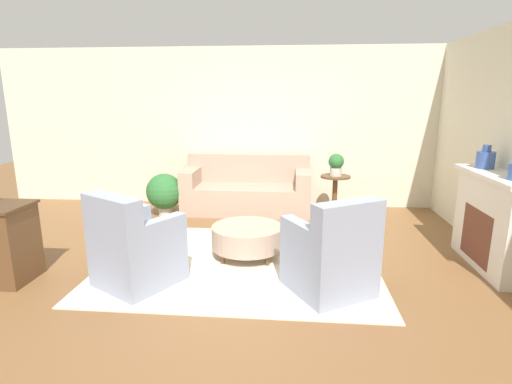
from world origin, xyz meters
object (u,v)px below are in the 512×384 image
at_px(armchair_right, 332,257).
at_px(potted_plant_floor, 164,192).
at_px(couch, 247,191).
at_px(side_table, 335,190).
at_px(ottoman_table, 247,236).
at_px(vase_mantel_near, 486,159).
at_px(potted_plant_on_side_table, 336,164).
at_px(armchair_left, 134,250).

xyz_separation_m(armchair_right, potted_plant_floor, (-2.52, 2.53, 0.01)).
relative_size(couch, side_table, 3.09).
distance_m(ottoman_table, side_table, 2.22).
height_order(couch, armchair_right, armchair_right).
xyz_separation_m(couch, ottoman_table, (0.24, -2.06, -0.09)).
relative_size(ottoman_table, vase_mantel_near, 3.15).
bearing_deg(potted_plant_on_side_table, vase_mantel_near, -44.19).
height_order(armchair_right, potted_plant_on_side_table, potted_plant_on_side_table).
height_order(vase_mantel_near, potted_plant_floor, vase_mantel_near).
xyz_separation_m(ottoman_table, side_table, (1.24, 1.82, 0.20)).
bearing_deg(armchair_left, armchair_right, 0.00).
height_order(couch, vase_mantel_near, vase_mantel_near).
distance_m(vase_mantel_near, potted_plant_floor, 4.68).
height_order(armchair_left, ottoman_table, armchair_left).
bearing_deg(ottoman_table, potted_plant_floor, 133.47).
distance_m(potted_plant_on_side_table, potted_plant_floor, 2.87).
xyz_separation_m(couch, armchair_left, (-0.86, -2.93, 0.04)).
bearing_deg(armchair_right, potted_plant_floor, 134.88).
bearing_deg(armchair_right, side_table, 83.73).
relative_size(couch, ottoman_table, 2.45).
xyz_separation_m(couch, potted_plant_on_side_table, (1.48, -0.24, 0.54)).
bearing_deg(side_table, couch, 170.93).
bearing_deg(side_table, armchair_left, -130.91).
relative_size(couch, vase_mantel_near, 7.71).
bearing_deg(vase_mantel_near, side_table, 135.81).
relative_size(armchair_left, ottoman_table, 1.15).
relative_size(couch, potted_plant_floor, 3.03).
height_order(ottoman_table, potted_plant_on_side_table, potted_plant_on_side_table).
bearing_deg(ottoman_table, vase_mantel_near, 5.84).
relative_size(armchair_left, vase_mantel_near, 3.61).
distance_m(armchair_right, potted_plant_on_side_table, 2.76).
distance_m(couch, armchair_left, 3.05).
bearing_deg(potted_plant_on_side_table, armchair_left, -130.91).
relative_size(vase_mantel_near, potted_plant_on_side_table, 0.78).
relative_size(armchair_left, potted_plant_on_side_table, 2.80).
bearing_deg(ottoman_table, armchair_right, -42.61).
relative_size(ottoman_table, potted_plant_floor, 1.24).
distance_m(ottoman_table, potted_plant_on_side_table, 2.29).
bearing_deg(potted_plant_floor, vase_mantel_near, -17.34).
bearing_deg(armchair_left, ottoman_table, 38.61).
distance_m(armchair_left, potted_plant_floor, 2.58).
height_order(armchair_left, potted_plant_floor, armchair_left).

